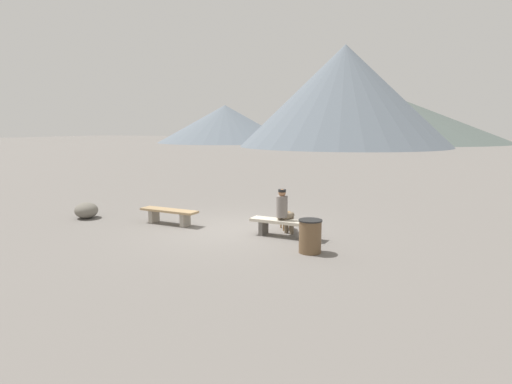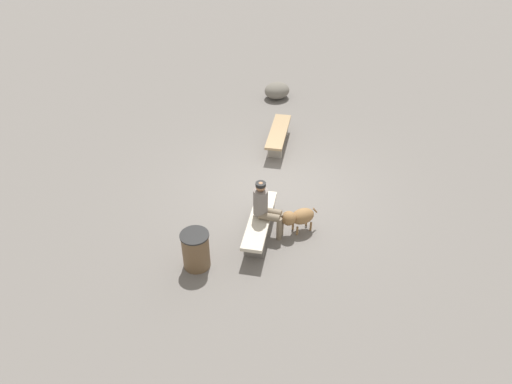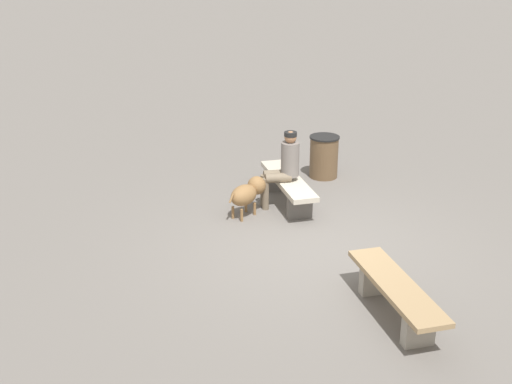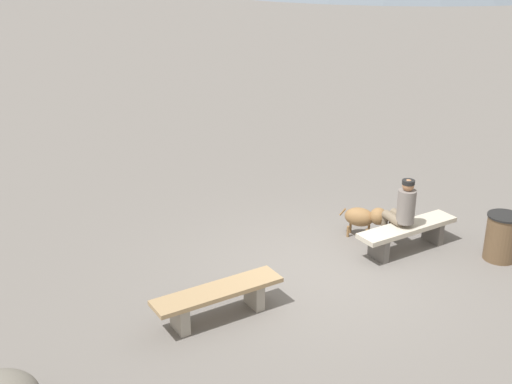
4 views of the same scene
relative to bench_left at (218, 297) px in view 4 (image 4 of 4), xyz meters
name	(u,v)px [view 4 (image 4 of 4)]	position (x,y,z in m)	size (l,w,h in m)	color
ground	(323,275)	(1.97, 0.16, -0.35)	(210.00, 210.00, 0.06)	slate
bench_left	(218,297)	(0.00, 0.00, 0.00)	(1.84, 0.51, 0.45)	gray
bench_right	(407,232)	(3.60, 0.01, 0.01)	(1.86, 0.49, 0.45)	#605B56
seated_person	(402,210)	(3.53, 0.11, 0.39)	(0.36, 0.62, 1.26)	slate
dog	(365,217)	(3.37, 0.76, 0.06)	(0.61, 0.72, 0.57)	olive
trash_bin	(502,237)	(4.61, -1.05, 0.06)	(0.54, 0.54, 0.76)	brown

